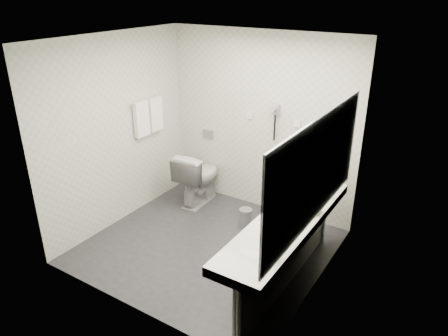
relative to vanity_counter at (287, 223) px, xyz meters
The scene contains 31 objects.
floor 1.39m from the vanity_counter, 169.92° to the left, with size 2.80×2.80×0.00m, color #25252A.
ceiling 2.05m from the vanity_counter, 169.92° to the left, with size 2.80×2.80×0.00m, color silver.
wall_back 1.93m from the vanity_counter, 126.87° to the left, with size 2.80×2.80×0.00m, color beige.
wall_front 1.64m from the vanity_counter, 135.64° to the right, with size 2.80×2.80×0.00m, color beige.
wall_left 2.57m from the vanity_counter, behind, with size 2.60×2.60×0.00m, color beige.
wall_right 0.56m from the vanity_counter, 36.03° to the left, with size 2.60×2.60×0.00m, color beige.
vanity_counter is the anchor object (origin of this frame).
vanity_panel 0.43m from the vanity_counter, ahead, with size 0.03×2.15×0.75m, color #9B9A93.
vanity_post_near 1.12m from the vanity_counter, 86.97° to the right, with size 0.06×0.06×0.75m, color silver.
vanity_post_far 1.12m from the vanity_counter, 86.97° to the left, with size 0.06×0.06×0.75m, color silver.
mirror 0.70m from the vanity_counter, ahead, with size 0.02×2.20×1.05m, color #B2BCC6.
basin_near 0.65m from the vanity_counter, 90.00° to the right, with size 0.40×0.31×0.05m, color silver.
basin_far 0.65m from the vanity_counter, 90.00° to the left, with size 0.40×0.31×0.05m, color silver.
faucet_near 0.69m from the vanity_counter, 73.30° to the right, with size 0.04×0.04×0.15m, color silver.
faucet_far 0.69m from the vanity_counter, 73.30° to the left, with size 0.04×0.04×0.15m, color silver.
soap_bottle_a 0.12m from the vanity_counter, 137.75° to the right, with size 0.05×0.05×0.11m, color beige.
soap_bottle_b 0.27m from the vanity_counter, 85.54° to the left, with size 0.08×0.08×0.10m, color beige.
glass_left 0.34m from the vanity_counter, 46.46° to the left, with size 0.07×0.07×0.12m, color silver.
glass_right 0.38m from the vanity_counter, 53.81° to the left, with size 0.06×0.06×0.12m, color silver.
toilet 2.24m from the vanity_counter, 149.73° to the left, with size 0.45×0.80×0.81m, color silver.
flush_plate 2.48m from the vanity_counter, 143.06° to the left, with size 0.18×0.02×0.12m, color #B2B5BA.
pedal_bin 1.47m from the vanity_counter, 137.89° to the left, with size 0.17×0.17×0.24m, color #B2B5BA.
bin_lid 1.41m from the vanity_counter, 137.89° to the left, with size 0.17×0.17×0.01m, color #B2B5BA.
towel_rail 2.69m from the vanity_counter, 163.14° to the left, with size 0.02×0.02×0.62m, color silver.
towel_near 2.59m from the vanity_counter, 166.10° to the left, with size 0.07×0.24×0.48m, color white.
towel_far 2.67m from the vanity_counter, 160.15° to the left, with size 0.07×0.24×0.48m, color white.
dryer_cradle 1.85m from the vanity_counter, 120.76° to the left, with size 0.10×0.04×0.14m, color gray.
dryer_barrel 1.81m from the vanity_counter, 122.01° to the left, with size 0.08×0.08×0.14m, color gray.
dryer_cord 1.76m from the vanity_counter, 121.02° to the left, with size 0.02×0.02×0.35m, color black.
switch_plate_a 2.04m from the vanity_counter, 130.59° to the left, with size 0.09×0.02×0.09m, color silver.
switch_plate_b 1.69m from the vanity_counter, 111.13° to the left, with size 0.09×0.02×0.09m, color silver.
Camera 1 is at (2.55, -3.65, 3.03)m, focal length 33.87 mm.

